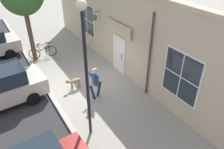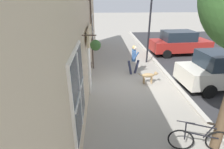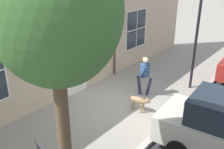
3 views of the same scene
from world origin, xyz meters
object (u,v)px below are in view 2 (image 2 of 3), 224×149
object	(u,v)px
street_lamp	(151,10)
parked_car_far_end	(179,43)
pedestrian_walking	(134,57)
leaning_bicycle	(200,139)
dog_on_leash	(149,75)

from	to	relation	value
street_lamp	parked_car_far_end	bearing A→B (deg)	30.35
parked_car_far_end	street_lamp	bearing A→B (deg)	-149.65
pedestrian_walking	leaning_bicycle	distance (m)	5.61
street_lamp	leaning_bicycle	bearing A→B (deg)	-92.64
parked_car_far_end	pedestrian_walking	bearing A→B (deg)	-139.15
leaning_bicycle	dog_on_leash	bearing A→B (deg)	94.24
dog_on_leash	leaning_bicycle	xyz separation A→B (m)	(0.32, -4.26, -0.05)
dog_on_leash	parked_car_far_end	world-z (taller)	parked_car_far_end
dog_on_leash	pedestrian_walking	bearing A→B (deg)	114.98
leaning_bicycle	street_lamp	xyz separation A→B (m)	(0.34, 7.36, 2.94)
pedestrian_walking	leaning_bicycle	xyz separation A→B (m)	(0.89, -5.50, -0.60)
parked_car_far_end	street_lamp	world-z (taller)	street_lamp
pedestrian_walking	dog_on_leash	world-z (taller)	pedestrian_walking
pedestrian_walking	parked_car_far_end	world-z (taller)	parked_car_far_end
leaning_bicycle	street_lamp	bearing A→B (deg)	87.36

